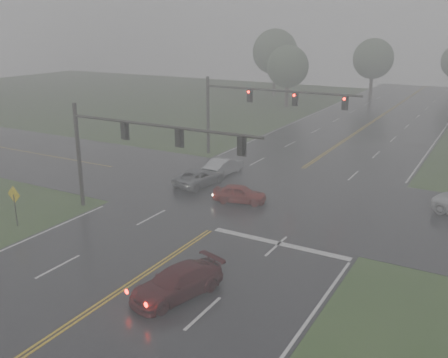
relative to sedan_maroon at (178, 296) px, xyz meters
The scene contains 14 objects.
ground 7.18m from the sedan_maroon, 111.73° to the right, with size 180.00×180.00×0.00m, color #2A431D.
main_road 13.59m from the sedan_maroon, 101.29° to the left, with size 18.00×160.00×0.02m, color black.
cross_street 15.56m from the sedan_maroon, 99.85° to the left, with size 120.00×14.00×0.02m, color black.
stop_bar 7.94m from the sedan_maroon, 76.61° to the left, with size 8.50×0.50×0.01m, color #BDBDBD.
sedan_maroon is the anchor object (origin of this frame).
sedan_red 13.27m from the sedan_maroon, 105.05° to the left, with size 1.54×3.82×1.30m, color maroon.
sedan_silver 19.95m from the sedan_maroon, 113.31° to the left, with size 1.50×4.29×1.42m, color #9A9DA1.
car_grey 16.85m from the sedan_maroon, 118.65° to the left, with size 2.17×4.71×1.31m, color #585B60.
signal_gantry_near 12.07m from the sedan_maroon, 140.75° to the left, with size 14.07×0.32×7.23m.
signal_gantry_far 25.91m from the sedan_maroon, 108.74° to the left, with size 14.94×0.38×7.47m.
sign_diamond_west 13.94m from the sedan_maroon, behind, with size 1.11×0.09×2.67m.
tree_nw_a 57.28m from the sedan_maroon, 107.59° to the left, with size 6.29×6.29×9.24m.
tree_n_mid 71.58m from the sedan_maroon, 96.86° to the left, with size 6.79×6.79×9.97m.
tree_nw_b 69.87m from the sedan_maroon, 110.35° to the left, with size 7.81×7.81×11.48m.
Camera 1 is at (14.80, -10.32, 12.27)m, focal length 40.00 mm.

